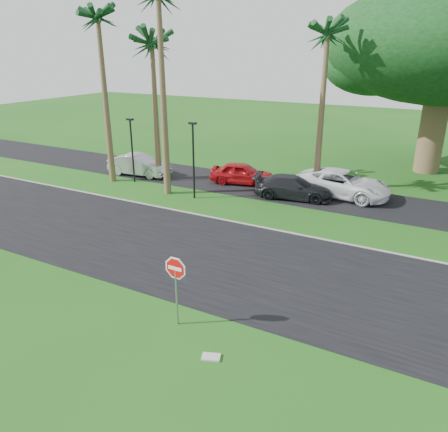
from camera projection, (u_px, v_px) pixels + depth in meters
ground at (210, 281)px, 17.33m from camera, size 120.00×120.00×0.00m
road at (233, 261)px, 18.97m from camera, size 120.00×8.00×0.02m
parking_strip at (308, 194)px, 27.60m from camera, size 120.00×5.00×0.02m
curb at (269, 229)px, 22.29m from camera, size 120.00×0.12×0.06m
stop_sign_near at (176, 277)px, 14.01m from camera, size 1.05×0.07×2.62m
palm_left_far at (98, 22)px, 26.84m from camera, size 5.00×5.00×11.50m
palm_left_mid at (152, 48)px, 27.90m from camera, size 5.00×5.00×10.00m
palm_left_near at (158, 0)px, 23.87m from camera, size 5.00×5.00×12.50m
palm_center at (327, 39)px, 25.55m from camera, size 5.00×5.00×10.50m
canopy_tree at (447, 44)px, 29.55m from camera, size 16.50×16.50×13.12m
streetlight_left at (132, 146)px, 29.33m from camera, size 0.45×0.25×4.34m
streetlight_right at (193, 156)px, 26.02m from camera, size 0.45×0.25×4.64m
car_silver at (139, 165)px, 31.53m from camera, size 4.69×1.99×1.50m
car_red at (242, 174)px, 29.53m from camera, size 4.52×2.63×1.45m
car_dark at (293, 187)px, 26.69m from camera, size 5.03×2.77×1.38m
car_minivan at (343, 184)px, 26.97m from camera, size 6.12×3.35×1.63m
utility_slab at (211, 357)px, 13.02m from camera, size 0.64×0.52×0.06m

